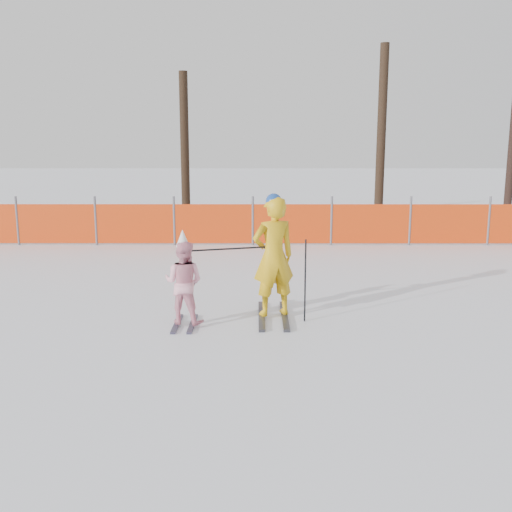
{
  "coord_description": "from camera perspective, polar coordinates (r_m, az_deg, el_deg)",
  "views": [
    {
      "loc": [
        0.02,
        -7.2,
        2.48
      ],
      "look_at": [
        0.0,
        0.5,
        1.0
      ],
      "focal_mm": 40.0,
      "sensor_mm": 36.0,
      "label": 1
    }
  ],
  "objects": [
    {
      "name": "ski_poles",
      "position": [
        8.09,
        1.37,
        -0.99
      ],
      "size": [
        1.61,
        0.33,
        1.2
      ],
      "color": "black",
      "rests_on": "ground"
    },
    {
      "name": "tree_trunks",
      "position": [
        18.35,
        10.18,
        10.92
      ],
      "size": [
        10.55,
        0.81,
        5.57
      ],
      "color": "black",
      "rests_on": "ground"
    },
    {
      "name": "child",
      "position": [
        8.02,
        -7.24,
        -2.58
      ],
      "size": [
        0.67,
        0.85,
        1.36
      ],
      "color": "black",
      "rests_on": "ground"
    },
    {
      "name": "adult",
      "position": [
        8.27,
        1.75,
        -0.06
      ],
      "size": [
        0.74,
        1.43,
        1.83
      ],
      "color": "black",
      "rests_on": "ground"
    },
    {
      "name": "ground",
      "position": [
        7.62,
        -0.01,
        -8.12
      ],
      "size": [
        120.0,
        120.0,
        0.0
      ],
      "primitive_type": "plane",
      "color": "white",
      "rests_on": "ground"
    },
    {
      "name": "safety_fence",
      "position": [
        14.6,
        -5.95,
        3.25
      ],
      "size": [
        17.28,
        0.06,
        1.25
      ],
      "color": "#595960",
      "rests_on": "ground"
    }
  ]
}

